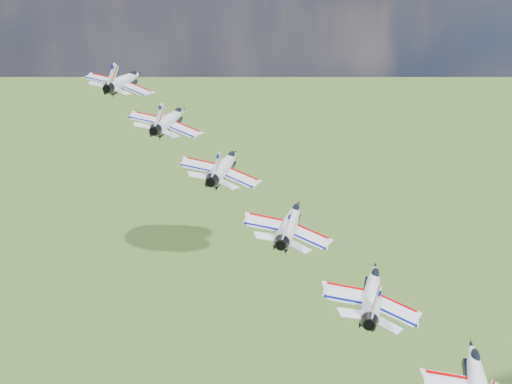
% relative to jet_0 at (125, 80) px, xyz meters
% --- Properties ---
extents(jet_0, '(11.15, 14.86, 6.57)m').
position_rel_jet_0_xyz_m(jet_0, '(0.00, 0.00, 0.00)').
color(jet_0, white).
extents(jet_1, '(11.15, 14.86, 6.57)m').
position_rel_jet_0_xyz_m(jet_1, '(9.37, -9.10, -3.52)').
color(jet_1, white).
extents(jet_2, '(11.15, 14.86, 6.57)m').
position_rel_jet_0_xyz_m(jet_2, '(18.74, -18.21, -7.03)').
color(jet_2, white).
extents(jet_3, '(11.15, 14.86, 6.57)m').
position_rel_jet_0_xyz_m(jet_3, '(28.11, -27.31, -10.55)').
color(jet_3, white).
extents(jet_4, '(11.15, 14.86, 6.57)m').
position_rel_jet_0_xyz_m(jet_4, '(37.47, -36.42, -14.07)').
color(jet_4, white).
extents(jet_5, '(11.15, 14.86, 6.57)m').
position_rel_jet_0_xyz_m(jet_5, '(46.84, -45.52, -17.58)').
color(jet_5, white).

